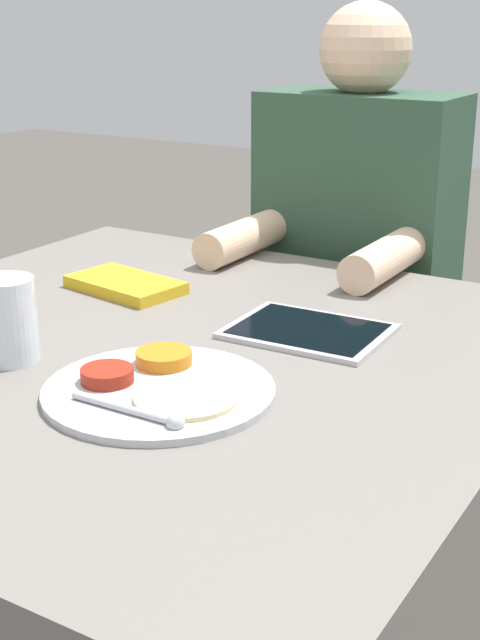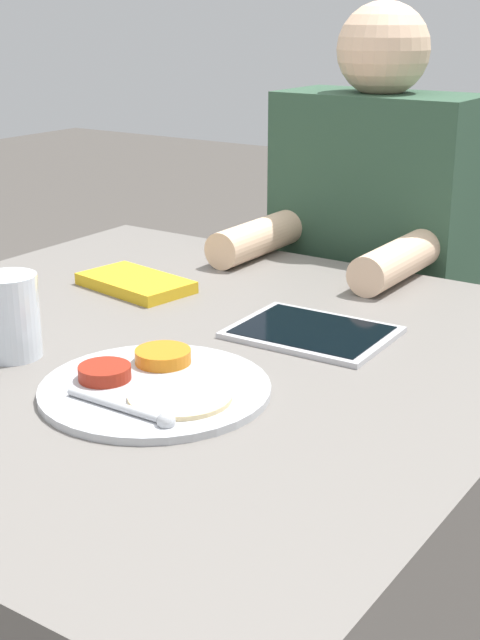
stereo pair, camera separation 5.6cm
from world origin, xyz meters
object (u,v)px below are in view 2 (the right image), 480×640
Objects in this scene: drinking_glass at (11,316)px; thali_tray at (154,386)px; tablet_device at (312,332)px; person_diner at (368,323)px; red_notebook at (136,284)px.

thali_tray is at bearing 3.24° from drinking_glass.
person_diner is (-0.16, 0.54, -0.18)m from tablet_device.
drinking_glass reaches higher than tablet_device.
thali_tray is at bearing -83.02° from person_diner.
drinking_glass reaches higher than thali_tray.
tablet_device is 0.59m from person_diner.
thali_tray is 1.25× the size of tablet_device.
thali_tray reaches higher than red_notebook.
person_diner is 10.35× the size of drinking_glass.
thali_tray is 0.44m from red_notebook.
tablet_device is 1.99× the size of drinking_glass.
red_notebook is (-0.30, 0.32, 0.00)m from thali_tray.
red_notebook is at bearing 175.12° from tablet_device.
drinking_glass is (-0.30, -0.30, 0.05)m from tablet_device.
red_notebook is at bearing -111.76° from person_diner.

